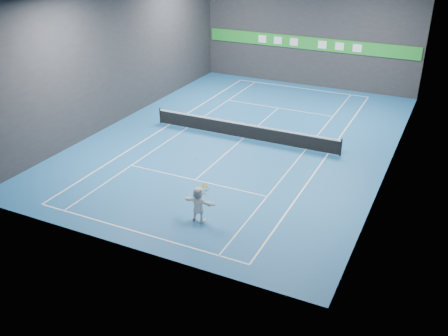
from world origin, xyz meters
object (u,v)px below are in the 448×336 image
at_px(tennis_net, 244,130).
at_px(player, 198,204).
at_px(tennis_ball, 196,158).
at_px(tennis_racket, 206,189).

bearing_deg(tennis_net, player, -78.08).
bearing_deg(tennis_ball, player, -54.40).
height_order(tennis_ball, tennis_racket, tennis_ball).
bearing_deg(tennis_net, tennis_racket, -76.03).
bearing_deg(tennis_ball, tennis_net, 101.23).
bearing_deg(tennis_net, tennis_ball, -78.77).
distance_m(tennis_net, tennis_racket, 10.16).
relative_size(tennis_net, tennis_racket, 19.73).
bearing_deg(player, tennis_net, -79.01).
bearing_deg(tennis_racket, tennis_net, 103.97).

